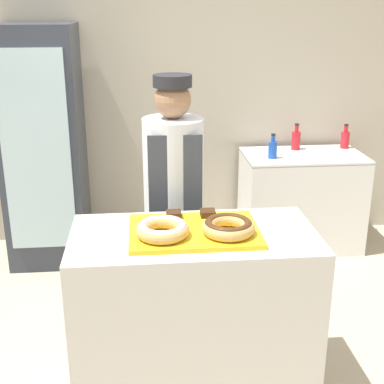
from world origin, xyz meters
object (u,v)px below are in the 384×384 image
object	(u,v)px
serving_tray	(194,231)
chest_freezer	(301,200)
brownie_back_left	(174,214)
beverage_fridge	(44,147)
bottle_blue	(273,149)
bottle_red	(296,140)
bottle_red_b	(345,139)
brownie_back_right	(208,213)
donut_light_glaze	(162,229)
donut_chocolate_glaze	(228,226)
baker_person	(174,203)

from	to	relation	value
serving_tray	chest_freezer	distance (m)	2.13
brownie_back_left	beverage_fridge	size ratio (longest dim) A/B	0.04
bottle_blue	chest_freezer	bearing A→B (deg)	17.71
bottle_red	bottle_red_b	world-z (taller)	bottle_red
serving_tray	bottle_blue	size ratio (longest dim) A/B	3.16
brownie_back_right	bottle_red_b	distance (m)	2.25
donut_light_glaze	chest_freezer	bearing A→B (deg)	55.78
bottle_red_b	bottle_red	bearing A→B (deg)	-179.02
beverage_fridge	brownie_back_left	bearing A→B (deg)	-60.21
donut_chocolate_glaze	bottle_red_b	size ratio (longest dim) A/B	1.22
donut_light_glaze	chest_freezer	xyz separation A→B (m)	(1.24, 1.83, -0.57)
brownie_back_right	brownie_back_left	bearing A→B (deg)	180.00
brownie_back_right	beverage_fridge	xyz separation A→B (m)	(-1.09, 1.59, -0.03)
bottle_red_b	brownie_back_right	bearing A→B (deg)	-128.56
brownie_back_right	bottle_red	xyz separation A→B (m)	(0.97, 1.75, -0.06)
bottle_red_b	chest_freezer	bearing A→B (deg)	-157.89
beverage_fridge	bottle_blue	size ratio (longest dim) A/B	9.27
serving_tray	bottle_blue	xyz separation A→B (m)	(0.80, 1.67, -0.04)
donut_chocolate_glaze	baker_person	distance (m)	0.75
brownie_back_left	chest_freezer	distance (m)	2.06
bottle_red_b	donut_chocolate_glaze	bearing A→B (deg)	-123.81
donut_chocolate_glaze	bottle_red	size ratio (longest dim) A/B	1.14
bottle_blue	bottle_red	size ratio (longest dim) A/B	0.90
donut_chocolate_glaze	brownie_back_left	distance (m)	0.34
donut_light_glaze	bottle_red	bearing A→B (deg)	58.52
donut_light_glaze	baker_person	distance (m)	0.72
beverage_fridge	bottle_red	bearing A→B (deg)	4.53
baker_person	bottle_red_b	distance (m)	2.02
donut_light_glaze	bottle_red_b	size ratio (longest dim) A/B	1.22
bottle_red	bottle_red_b	bearing A→B (deg)	0.98
serving_tray	baker_person	world-z (taller)	baker_person
bottle_red	bottle_red_b	xyz separation A→B (m)	(0.43, 0.01, -0.01)
bottle_blue	donut_chocolate_glaze	bearing A→B (deg)	-110.32
serving_tray	donut_chocolate_glaze	xyz separation A→B (m)	(0.16, -0.07, 0.05)
beverage_fridge	bottle_red	xyz separation A→B (m)	(2.06, 0.16, -0.03)
brownie_back_left	chest_freezer	bearing A→B (deg)	53.63
serving_tray	brownie_back_left	distance (m)	0.19
donut_light_glaze	bottle_red_b	distance (m)	2.59
serving_tray	donut_chocolate_glaze	distance (m)	0.18
donut_light_glaze	beverage_fridge	xyz separation A→B (m)	(-0.84, 1.82, -0.06)
chest_freezer	bottle_red	distance (m)	0.51
donut_light_glaze	donut_chocolate_glaze	bearing A→B (deg)	0.00
serving_tray	donut_light_glaze	size ratio (longest dim) A/B	2.49
bottle_red	brownie_back_left	bearing A→B (deg)	-123.22
donut_light_glaze	bottle_red	world-z (taller)	bottle_red
chest_freezer	brownie_back_right	bearing A→B (deg)	-122.06
brownie_back_left	beverage_fridge	world-z (taller)	beverage_fridge
chest_freezer	bottle_red_b	bearing A→B (deg)	22.11
baker_person	bottle_red_b	size ratio (longest dim) A/B	7.74
beverage_fridge	chest_freezer	bearing A→B (deg)	0.18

